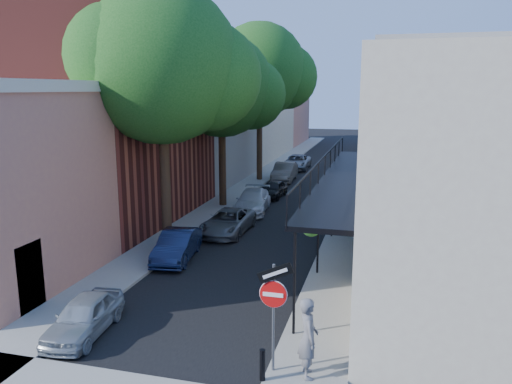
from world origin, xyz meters
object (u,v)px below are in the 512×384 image
Objects in this scene: oak_near at (173,68)px; oak_mid at (229,88)px; parked_car_b at (177,246)px; parked_car_e at (273,189)px; sign_post at (274,299)px; parked_car_d at (253,201)px; parked_car_a at (84,316)px; parked_car_c at (228,222)px; parked_car_g at (297,162)px; pedestrian at (308,338)px; oak_far at (266,72)px; parked_car_f at (285,172)px; bollard at (262,365)px.

oak_mid is (-0.05, 7.97, -0.82)m from oak_near.
oak_near is 3.07× the size of parked_car_b.
oak_near reaches higher than parked_car_e.
sign_post reaches higher than parked_car_d.
sign_post reaches higher than parked_car_a.
parked_car_c is 1.28× the size of parked_car_e.
parked_car_b is 25.00m from parked_car_g.
parked_car_a is at bearing 173.17° from sign_post.
sign_post is 1.48× the size of pedestrian.
sign_post is 0.71× the size of parked_car_c.
oak_mid is 0.86× the size of oak_far.
parked_car_g is (-0.57, 12.05, 0.08)m from parked_car_e.
sign_post is 1.25m from pedestrian.
pedestrian is at bearing -62.75° from parked_car_c.
parked_car_f is 27.04m from pedestrian.
parked_car_e is 12.07m from parked_car_g.
sign_post is at bearing -82.47° from parked_car_g.
oak_far is (-6.51, 26.30, 6.22)m from sign_post.
oak_near reaches higher than parked_car_g.
oak_near is at bearing -96.63° from parked_car_f.
parked_car_d is 2.16× the size of pedestrian.
oak_mid reaches higher than parked_car_e.
pedestrian reaches higher than bollard.
parked_car_d is (-4.72, 16.67, 0.11)m from bollard.
parked_car_a is 0.76× the size of parked_car_f.
oak_near is at bearing -89.63° from oak_mid.
oak_mid is 19.70m from pedestrian.
oak_far is at bearing 84.42° from parked_car_b.
oak_near is at bearing 125.09° from sign_post.
parked_car_c is (1.61, -14.67, -7.68)m from oak_far.
oak_mid is at bearing -96.95° from parked_car_g.
oak_far is 2.78× the size of parked_car_f.
oak_near is 2.49× the size of parked_car_g.
oak_mid is (-6.58, 17.26, 5.02)m from sign_post.
parked_car_a is at bearing -88.31° from oak_far.
oak_near is 2.62× the size of parked_car_d.
parked_car_f is at bearing 79.98° from parked_car_b.
sign_post is at bearing -12.63° from parked_car_a.
pedestrian reaches higher than parked_car_e.
bollard is 17.32m from parked_car_d.
parked_car_d is 4.13m from parked_car_e.
parked_car_f is 5.98m from parked_car_g.
pedestrian is (7.39, -9.29, -6.75)m from oak_near.
parked_car_d is 10.19m from parked_car_f.
oak_mid is at bearing -101.22° from parked_car_f.
bollard is (-0.16, -0.47, -1.52)m from sign_post.
oak_mid is at bearing -90.41° from oak_far.
oak_near reaches higher than sign_post.
oak_far reaches higher than oak_mid.
parked_car_c is at bearing 7.78° from pedestrian.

